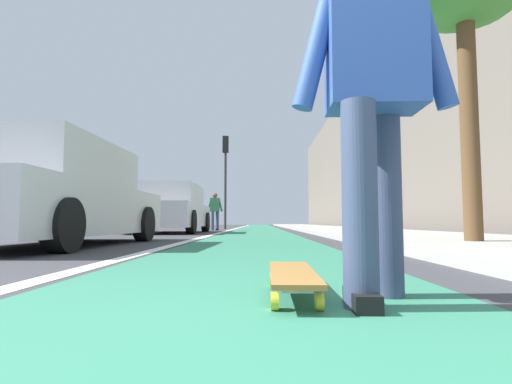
{
  "coord_description": "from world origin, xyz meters",
  "views": [
    {
      "loc": [
        -0.87,
        -0.09,
        0.34
      ],
      "look_at": [
        10.02,
        0.02,
        1.15
      ],
      "focal_mm": 28.18,
      "sensor_mm": 36.0,
      "label": 1
    }
  ],
  "objects": [
    {
      "name": "ground_plane",
      "position": [
        10.0,
        0.0,
        0.0
      ],
      "size": [
        80.0,
        80.0,
        0.0
      ],
      "primitive_type": "plane",
      "color": "#38383D"
    },
    {
      "name": "bike_lane_paint",
      "position": [
        24.0,
        0.0,
        0.0
      ],
      "size": [
        56.0,
        2.06,
        0.0
      ],
      "primitive_type": "cube",
      "color": "#2D7256",
      "rests_on": "ground"
    },
    {
      "name": "lane_stripe_white",
      "position": [
        20.0,
        1.18,
        0.0
      ],
      "size": [
        52.0,
        0.16,
        0.01
      ],
      "primitive_type": "cube",
      "color": "silver",
      "rests_on": "ground"
    },
    {
      "name": "sidewalk_curb",
      "position": [
        18.0,
        -3.12,
        0.05
      ],
      "size": [
        52.0,
        3.2,
        0.11
      ],
      "primitive_type": "cube",
      "color": "#9E9B93",
      "rests_on": "ground"
    },
    {
      "name": "building_facade",
      "position": [
        22.0,
        -5.85,
        4.08
      ],
      "size": [
        40.0,
        1.2,
        8.17
      ],
      "primitive_type": "cube",
      "color": "#665E53",
      "rests_on": "ground"
    },
    {
      "name": "skateboard",
      "position": [
        0.99,
        -0.24,
        0.09
      ],
      "size": [
        0.84,
        0.22,
        0.11
      ],
      "color": "yellow",
      "rests_on": "ground"
    },
    {
      "name": "skater_person",
      "position": [
        0.84,
        -0.58,
        0.94
      ],
      "size": [
        0.46,
        0.72,
        1.64
      ],
      "color": "#384260",
      "rests_on": "ground"
    },
    {
      "name": "parked_car_near",
      "position": [
        4.82,
        2.88,
        0.7
      ],
      "size": [
        4.44,
        2.08,
        1.46
      ],
      "color": "#B7B7BC",
      "rests_on": "ground"
    },
    {
      "name": "parked_car_mid",
      "position": [
        11.7,
        2.73,
        0.73
      ],
      "size": [
        4.6,
        2.04,
        1.5
      ],
      "color": "#B7B7BC",
      "rests_on": "ground"
    },
    {
      "name": "traffic_light",
      "position": [
        18.29,
        1.58,
        3.09
      ],
      "size": [
        0.33,
        0.28,
        4.49
      ],
      "color": "#2D2D2D",
      "rests_on": "ground"
    },
    {
      "name": "pedestrian_distant",
      "position": [
        15.65,
        1.78,
        0.88
      ],
      "size": [
        0.43,
        0.67,
        1.54
      ],
      "color": "#384260",
      "rests_on": "ground"
    }
  ]
}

